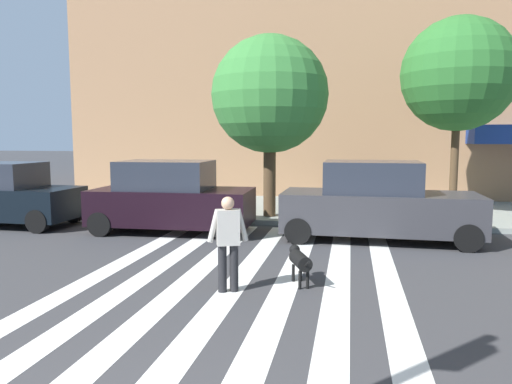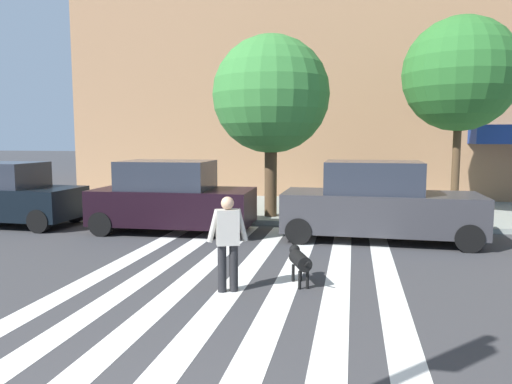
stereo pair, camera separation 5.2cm
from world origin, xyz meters
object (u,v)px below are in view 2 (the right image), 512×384
at_px(dog_on_leash, 299,260).
at_px(parked_car_third_in_line, 378,204).
at_px(pedestrian_dog_walker, 228,238).
at_px(street_tree_nearest, 271,95).
at_px(parked_car_behind_first, 172,198).
at_px(street_tree_middle, 460,75).

bearing_deg(dog_on_leash, parked_car_third_in_line, 69.34).
xyz_separation_m(parked_car_third_in_line, pedestrian_dog_walker, (-2.70, -4.76, -0.02)).
height_order(parked_car_third_in_line, street_tree_nearest, street_tree_nearest).
height_order(parked_car_behind_first, dog_on_leash, parked_car_behind_first).
relative_size(parked_car_third_in_line, pedestrian_dog_walker, 3.00).
xyz_separation_m(street_tree_middle, pedestrian_dog_walker, (-5.25, -8.42, -3.65)).
distance_m(parked_car_behind_first, parked_car_third_in_line, 5.58).
bearing_deg(dog_on_leash, pedestrian_dog_walker, -150.23).
bearing_deg(parked_car_third_in_line, pedestrian_dog_walker, -119.52).
xyz_separation_m(parked_car_behind_first, parked_car_third_in_line, (5.58, 0.00, -0.01)).
distance_m(street_tree_nearest, street_tree_middle, 5.92).
relative_size(parked_car_behind_first, street_tree_middle, 0.72).
relative_size(street_tree_middle, pedestrian_dog_walker, 3.78).
height_order(street_tree_middle, dog_on_leash, street_tree_middle).
distance_m(parked_car_behind_first, street_tree_nearest, 4.48).
bearing_deg(parked_car_third_in_line, street_tree_middle, 55.10).
bearing_deg(pedestrian_dog_walker, parked_car_third_in_line, 60.48).
distance_m(parked_car_behind_first, pedestrian_dog_walker, 5.57).
bearing_deg(parked_car_behind_first, street_tree_nearest, 44.30).
bearing_deg(dog_on_leash, parked_car_behind_first, 134.49).
distance_m(pedestrian_dog_walker, dog_on_leash, 1.41).
xyz_separation_m(street_tree_nearest, pedestrian_dog_walker, (0.49, -7.10, -3.01)).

